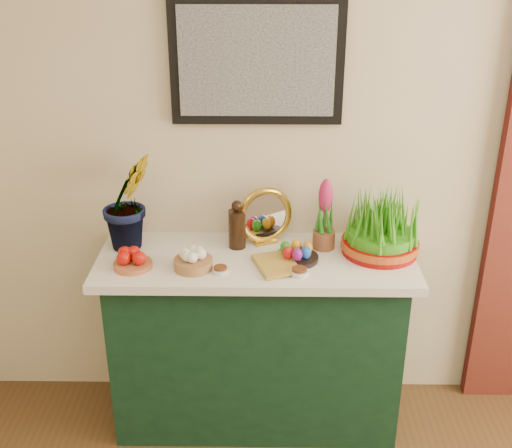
{
  "coord_description": "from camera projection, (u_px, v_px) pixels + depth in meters",
  "views": [
    {
      "loc": [
        -0.25,
        -0.51,
        2.2
      ],
      "look_at": [
        -0.28,
        1.95,
        1.07
      ],
      "focal_mm": 45.0,
      "sensor_mm": 36.0,
      "label": 1
    }
  ],
  "objects": [
    {
      "name": "egg_plate",
      "position": [
        297.0,
        254.0,
        2.79
      ],
      "size": [
        0.24,
        0.24,
        0.08
      ],
      "color": "black",
      "rests_on": "tablecloth"
    },
    {
      "name": "garlic_basket",
      "position": [
        193.0,
        260.0,
        2.72
      ],
      "size": [
        0.21,
        0.21,
        0.09
      ],
      "color": "#9A693E",
      "rests_on": "tablecloth"
    },
    {
      "name": "wheatgrass_sabzeh",
      "position": [
        381.0,
        227.0,
        2.82
      ],
      "size": [
        0.34,
        0.34,
        0.28
      ],
      "color": "#8E0707",
      "rests_on": "tablecloth"
    },
    {
      "name": "vinegar_cruet",
      "position": [
        237.0,
        227.0,
        2.88
      ],
      "size": [
        0.08,
        0.08,
        0.23
      ],
      "color": "black",
      "rests_on": "tablecloth"
    },
    {
      "name": "hyacinth_green",
      "position": [
        127.0,
        187.0,
        2.81
      ],
      "size": [
        0.38,
        0.38,
        0.58
      ],
      "primitive_type": "imported",
      "rotation": [
        0.0,
        0.0,
        0.73
      ],
      "color": "#29751C",
      "rests_on": "tablecloth"
    },
    {
      "name": "hyacinth_pink",
      "position": [
        325.0,
        218.0,
        2.85
      ],
      "size": [
        0.1,
        0.1,
        0.33
      ],
      "color": "brown",
      "rests_on": "tablecloth"
    },
    {
      "name": "book",
      "position": [
        258.0,
        267.0,
        2.72
      ],
      "size": [
        0.21,
        0.25,
        0.03
      ],
      "primitive_type": "imported",
      "rotation": [
        0.0,
        0.0,
        0.32
      ],
      "color": "#B48C31",
      "rests_on": "tablecloth"
    },
    {
      "name": "sideboard",
      "position": [
        256.0,
        344.0,
        3.03
      ],
      "size": [
        1.3,
        0.45,
        0.85
      ],
      "primitive_type": "cube",
      "color": "#12331B",
      "rests_on": "ground"
    },
    {
      "name": "tablecloth",
      "position": [
        256.0,
        260.0,
        2.84
      ],
      "size": [
        1.4,
        0.55,
        0.04
      ],
      "primitive_type": "cube",
      "color": "white",
      "rests_on": "sideboard"
    },
    {
      "name": "apple_bowl",
      "position": [
        132.0,
        260.0,
        2.73
      ],
      "size": [
        0.19,
        0.19,
        0.08
      ],
      "color": "#AE5D34",
      "rests_on": "tablecloth"
    },
    {
      "name": "spice_dish_left",
      "position": [
        220.0,
        270.0,
        2.69
      ],
      "size": [
        0.07,
        0.07,
        0.03
      ],
      "color": "silver",
      "rests_on": "tablecloth"
    },
    {
      "name": "mirror",
      "position": [
        265.0,
        216.0,
        2.92
      ],
      "size": [
        0.27,
        0.16,
        0.27
      ],
      "color": "gold",
      "rests_on": "tablecloth"
    },
    {
      "name": "spice_dish_right",
      "position": [
        299.0,
        272.0,
        2.68
      ],
      "size": [
        0.08,
        0.08,
        0.03
      ],
      "color": "silver",
      "rests_on": "tablecloth"
    }
  ]
}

